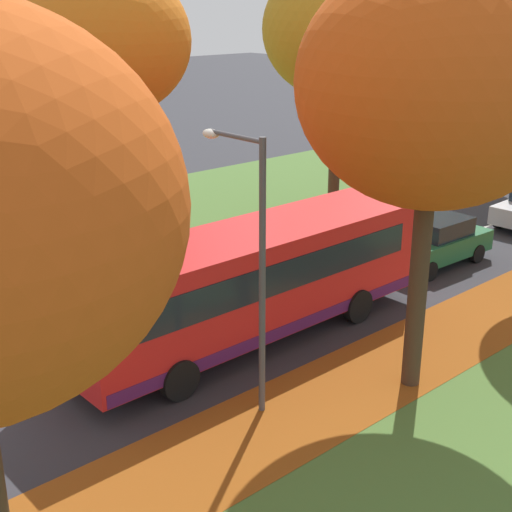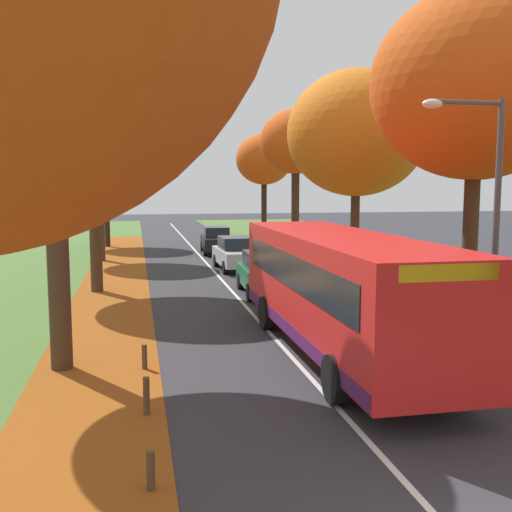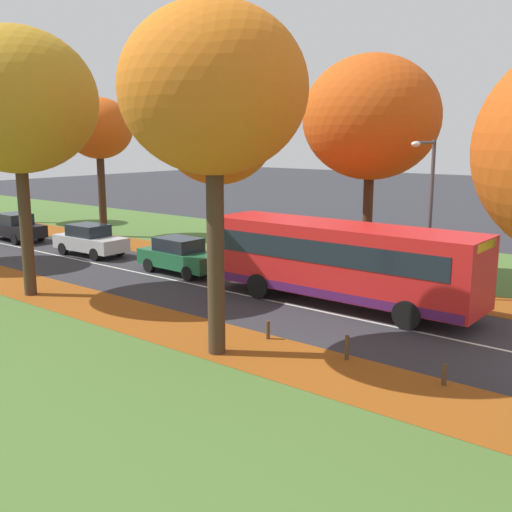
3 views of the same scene
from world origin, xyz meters
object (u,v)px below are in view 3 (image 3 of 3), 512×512
at_px(car_silver_following, 90,240).
at_px(bus, 341,259).
at_px(tree_left_mid, 16,101).
at_px(car_green_lead, 180,256).
at_px(bollard_fifth, 268,330).
at_px(tree_right_distant, 18,139).
at_px(streetlamp_right, 427,202).
at_px(tree_left_near, 213,91).
at_px(bollard_third, 444,375).
at_px(car_black_third_in_line, 16,227).
at_px(bollard_fourth, 347,348).
at_px(tree_right_near, 371,118).
at_px(tree_right_mid, 218,134).
at_px(tree_right_far, 99,129).

bearing_deg(car_silver_following, bus, -89.70).
xyz_separation_m(tree_left_mid, car_green_lead, (6.36, -1.84, -6.57)).
height_order(bollard_fifth, car_silver_following, car_silver_following).
xyz_separation_m(tree_right_distant, streetlamp_right, (-1.90, -31.27, -2.23)).
relative_size(tree_left_near, streetlamp_right, 1.60).
bearing_deg(bollard_fifth, tree_left_mid, 99.07).
height_order(bollard_third, car_black_third_in_line, car_black_third_in_line).
distance_m(tree_left_mid, tree_right_distant, 21.85).
bearing_deg(tree_right_distant, tree_left_near, -110.70).
xyz_separation_m(car_green_lead, car_black_third_in_line, (-0.00, 14.00, 0.00)).
relative_size(bollard_fourth, bollard_fifth, 1.22).
xyz_separation_m(bollard_third, bollard_fifth, (0.00, 5.55, 0.01)).
height_order(tree_left_near, bollard_fifth, tree_left_near).
relative_size(tree_right_near, car_silver_following, 2.22).
distance_m(tree_left_near, tree_left_mid, 10.08).
distance_m(bollard_fourth, bollard_fifth, 2.78).
height_order(bollard_third, bollard_fifth, bollard_fifth).
height_order(tree_right_near, bus, tree_right_near).
bearing_deg(car_silver_following, car_green_lead, -89.90).
xyz_separation_m(bollard_third, car_green_lead, (4.68, 14.20, 0.53)).
relative_size(tree_left_mid, car_green_lead, 2.37).
distance_m(bollard_fourth, car_green_lead, 12.36).
distance_m(tree_left_near, tree_right_mid, 14.33).
bearing_deg(tree_left_mid, bollard_fourth, -82.83).
relative_size(tree_right_near, car_black_third_in_line, 2.21).
xyz_separation_m(tree_right_near, car_silver_following, (-4.31, 13.80, -6.05)).
bearing_deg(tree_left_near, tree_right_mid, 41.92).
bearing_deg(car_silver_following, bollard_fifth, -106.92).
distance_m(bollard_third, bollard_fourth, 2.78).
relative_size(tree_right_distant, car_black_third_in_line, 1.84).
relative_size(bollard_third, car_silver_following, 0.13).
relative_size(tree_left_mid, bollard_fifth, 17.42).
xyz_separation_m(tree_right_near, car_black_third_in_line, (-4.30, 21.09, -6.05)).
bearing_deg(bus, bollard_fifth, -176.21).
bearing_deg(bus, tree_right_mid, 67.33).
height_order(tree_left_near, streetlamp_right, tree_left_near).
height_order(bollard_third, bollard_fourth, bollard_fourth).
xyz_separation_m(tree_right_distant, car_black_third_in_line, (-4.43, -6.79, -5.16)).
bearing_deg(car_green_lead, bollard_third, -108.25).
bearing_deg(tree_right_far, tree_left_mid, -138.61).
bearing_deg(bollard_third, tree_left_mid, 95.96).
bearing_deg(bollard_third, bollard_fourth, 90.12).
relative_size(bollard_third, streetlamp_right, 0.09).
relative_size(tree_right_mid, car_black_third_in_line, 2.07).
distance_m(bollard_third, streetlamp_right, 8.82).
height_order(tree_right_mid, streetlamp_right, tree_right_mid).
relative_size(tree_right_near, bus, 0.91).
bearing_deg(streetlamp_right, bus, 138.93).
distance_m(tree_right_distant, car_black_third_in_line, 9.61).
distance_m(tree_right_mid, bus, 11.41).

